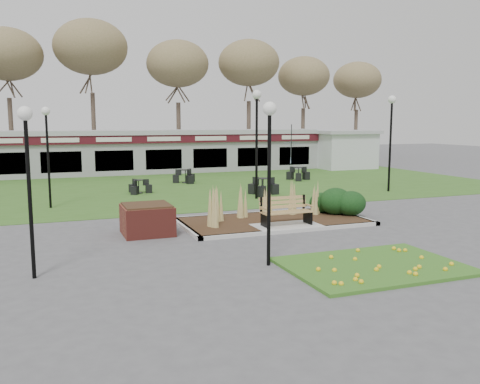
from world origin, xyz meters
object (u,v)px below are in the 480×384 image
object	(u,v)px
park_bench	(285,211)
lamp_post_far_right	(391,122)
service_hut	(345,149)
food_pavilion	(159,151)
lamp_post_near_left	(27,154)
bistro_set_b	(139,189)
bistro_set_a	(186,178)
lamp_post_mid_right	(257,120)
lamp_post_near_right	(269,147)
lamp_post_mid_left	(47,135)
bistro_set_d	(263,189)
patio_umbrella	(291,152)
bistro_set_c	(298,176)
brick_planter	(147,219)

from	to	relation	value
park_bench	lamp_post_far_right	size ratio (longest dim) A/B	0.36
lamp_post_far_right	service_hut	bearing A→B (deg)	67.57
park_bench	food_pavilion	size ratio (longest dim) A/B	0.07
lamp_post_near_left	bistro_set_b	distance (m)	13.65
bistro_set_a	lamp_post_mid_right	bearing A→B (deg)	-78.15
park_bench	lamp_post_near_right	distance (m)	4.95
lamp_post_mid_left	bistro_set_d	bearing A→B (deg)	1.50
food_pavilion	lamp_post_mid_right	distance (m)	13.78
park_bench	patio_umbrella	bearing A→B (deg)	62.87
park_bench	patio_umbrella	world-z (taller)	patio_umbrella
bistro_set_c	patio_umbrella	xyz separation A→B (m)	(1.65, 4.28, 1.11)
bistro_set_d	service_hut	bearing A→B (deg)	43.43
food_pavilion	patio_umbrella	size ratio (longest dim) A/B	11.18
service_hut	lamp_post_far_right	xyz separation A→B (m)	(-4.81, -11.66, 2.01)
lamp_post_near_left	lamp_post_mid_left	size ratio (longest dim) A/B	0.94
brick_planter	lamp_post_near_left	xyz separation A→B (m)	(-3.22, -3.57, 2.31)
food_pavilion	lamp_post_mid_left	bearing A→B (deg)	-119.26
lamp_post_near_left	lamp_post_mid_right	xyz separation A→B (m)	(9.17, 9.00, 0.76)
lamp_post_near_right	lamp_post_far_right	bearing A→B (deg)	41.90
lamp_post_near_left	lamp_post_near_right	bearing A→B (deg)	-9.85
food_pavilion	bistro_set_d	xyz separation A→B (m)	(2.31, -12.56, -1.19)
lamp_post_near_left	park_bench	bearing A→B (deg)	20.33
brick_planter	bistro_set_c	distance (m)	15.85
brick_planter	lamp_post_far_right	world-z (taller)	lamp_post_far_right
park_bench	bistro_set_b	bearing A→B (deg)	107.63
lamp_post_near_left	lamp_post_mid_left	distance (m)	9.74
bistro_set_b	food_pavilion	bearing A→B (deg)	72.51
lamp_post_near_left	bistro_set_b	world-z (taller)	lamp_post_near_left
bistro_set_d	brick_planter	bearing A→B (deg)	-136.32
park_bench	bistro_set_c	distance (m)	13.79
park_bench	lamp_post_near_right	size ratio (longest dim) A/B	0.43
service_hut	lamp_post_mid_left	xyz separation A→B (m)	(-20.67, -10.84, 1.51)
bistro_set_d	food_pavilion	bearing A→B (deg)	100.42
bistro_set_a	bistro_set_d	distance (m)	6.37
bistro_set_d	patio_umbrella	xyz separation A→B (m)	(6.06, 9.16, 1.10)
food_pavilion	bistro_set_d	size ratio (longest dim) A/B	16.26
lamp_post_mid_left	bistro_set_d	distance (m)	9.85
bistro_set_b	bistro_set_c	size ratio (longest dim) A/B	0.87
park_bench	lamp_post_far_right	bearing A→B (deg)	35.03
park_bench	patio_umbrella	distance (m)	18.36
lamp_post_mid_right	patio_umbrella	distance (m)	12.41
lamp_post_near_right	lamp_post_mid_left	world-z (taller)	lamp_post_mid_left
lamp_post_near_left	bistro_set_c	size ratio (longest dim) A/B	2.68
food_pavilion	service_hut	world-z (taller)	food_pavilion
service_hut	bistro_set_c	size ratio (longest dim) A/B	3.08
lamp_post_far_right	patio_umbrella	bearing A→B (deg)	91.80
lamp_post_near_right	bistro_set_a	distance (m)	17.24
bistro_set_d	lamp_post_mid_right	bearing A→B (deg)	-127.52
bistro_set_a	bistro_set_c	bearing A→B (deg)	-9.30
lamp_post_far_right	bistro_set_c	size ratio (longest dim) A/B	3.32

